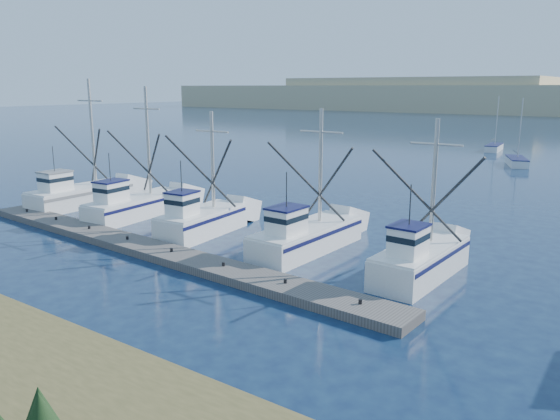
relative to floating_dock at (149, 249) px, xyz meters
The scene contains 5 objects.
ground 10.00m from the floating_dock, 33.75° to the right, with size 500.00×500.00×0.00m, color #0D1B3A.
floating_dock is the anchor object (origin of this frame).
trawler_fleet 5.22m from the floating_dock, 99.98° to the left, with size 31.44×8.61×10.00m.
sailboat_near 51.00m from the floating_dock, 79.49° to the left, with size 3.88×6.31×8.10m.
sailboat_far 64.95m from the floating_dock, 87.37° to the left, with size 2.34×6.26×8.10m.
Camera 1 is at (15.23, -14.84, 9.35)m, focal length 35.00 mm.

